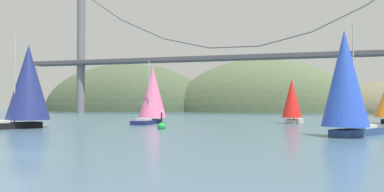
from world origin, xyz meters
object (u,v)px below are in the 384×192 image
at_px(sailboat_navy_sail, 27,84).
at_px(sailboat_blue_spinnaker, 345,81).
at_px(sailboat_pink_spinnaker, 152,94).
at_px(sailboat_red_spinnaker, 292,101).
at_px(channel_buoy, 162,126).

xyz_separation_m(sailboat_navy_sail, sailboat_blue_spinnaker, (40.54, -3.97, -0.47)).
height_order(sailboat_navy_sail, sailboat_blue_spinnaker, sailboat_navy_sail).
bearing_deg(sailboat_pink_spinnaker, sailboat_red_spinnaker, 12.47).
bearing_deg(channel_buoy, sailboat_blue_spinnaker, -16.70).
bearing_deg(channel_buoy, sailboat_pink_spinnaker, 115.61).
bearing_deg(sailboat_pink_spinnaker, channel_buoy, -64.39).
relative_size(sailboat_red_spinnaker, channel_buoy, 2.98).
xyz_separation_m(sailboat_red_spinnaker, sailboat_blue_spinnaker, (5.18, -25.17, 1.68)).
bearing_deg(sailboat_navy_sail, sailboat_red_spinnaker, 30.94).
distance_m(sailboat_navy_sail, sailboat_blue_spinnaker, 40.74).
height_order(sailboat_red_spinnaker, sailboat_blue_spinnaker, sailboat_blue_spinnaker).
height_order(sailboat_navy_sail, sailboat_red_spinnaker, sailboat_navy_sail).
distance_m(sailboat_blue_spinnaker, channel_buoy, 23.37).
bearing_deg(channel_buoy, sailboat_navy_sail, -172.17).
distance_m(sailboat_pink_spinnaker, channel_buoy, 15.68).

